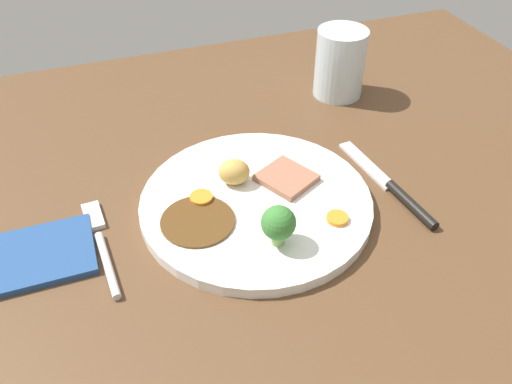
% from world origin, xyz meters
% --- Properties ---
extents(dining_table, '(1.20, 0.84, 0.04)m').
position_xyz_m(dining_table, '(0.00, 0.00, 0.02)').
color(dining_table, brown).
rests_on(dining_table, ground).
extents(dinner_plate, '(0.27, 0.27, 0.01)m').
position_xyz_m(dinner_plate, '(0.03, -0.03, 0.04)').
color(dinner_plate, white).
rests_on(dinner_plate, dining_table).
extents(gravy_pool, '(0.08, 0.08, 0.00)m').
position_xyz_m(gravy_pool, '(-0.05, -0.04, 0.05)').
color(gravy_pool, '#563819').
rests_on(gravy_pool, dinner_plate).
extents(meat_slice_main, '(0.08, 0.08, 0.01)m').
position_xyz_m(meat_slice_main, '(0.07, -0.01, 0.05)').
color(meat_slice_main, '#9E664C').
rests_on(meat_slice_main, dinner_plate).
extents(roast_potato_left, '(0.05, 0.04, 0.03)m').
position_xyz_m(roast_potato_left, '(0.01, 0.01, 0.07)').
color(roast_potato_left, tan).
rests_on(roast_potato_left, dinner_plate).
extents(carrot_coin_front, '(0.03, 0.03, 0.01)m').
position_xyz_m(carrot_coin_front, '(-0.04, -0.01, 0.05)').
color(carrot_coin_front, orange).
rests_on(carrot_coin_front, dinner_plate).
extents(carrot_coin_back, '(0.02, 0.02, 0.01)m').
position_xyz_m(carrot_coin_back, '(0.10, -0.09, 0.05)').
color(carrot_coin_back, orange).
rests_on(carrot_coin_back, dinner_plate).
extents(broccoli_floret, '(0.04, 0.04, 0.05)m').
position_xyz_m(broccoli_floret, '(0.02, -0.10, 0.08)').
color(broccoli_floret, '#8CB766').
rests_on(broccoli_floret, dinner_plate).
extents(fork, '(0.02, 0.15, 0.01)m').
position_xyz_m(fork, '(-0.16, -0.03, 0.04)').
color(fork, silver).
rests_on(fork, dining_table).
extents(knife, '(0.03, 0.19, 0.01)m').
position_xyz_m(knife, '(0.19, -0.06, 0.04)').
color(knife, black).
rests_on(knife, dining_table).
extents(water_glass, '(0.08, 0.08, 0.10)m').
position_xyz_m(water_glass, '(0.24, 0.18, 0.09)').
color(water_glass, silver).
rests_on(water_glass, dining_table).
extents(folded_napkin, '(0.11, 0.09, 0.01)m').
position_xyz_m(folded_napkin, '(-0.22, -0.02, 0.04)').
color(folded_napkin, navy).
rests_on(folded_napkin, dining_table).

